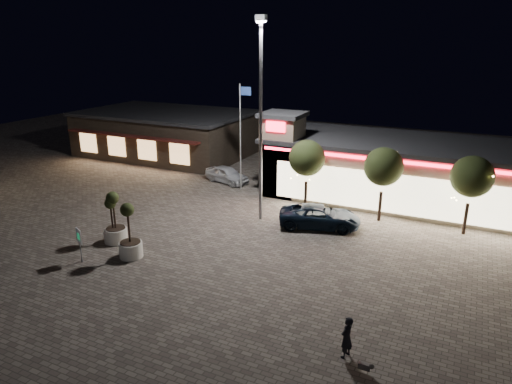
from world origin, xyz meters
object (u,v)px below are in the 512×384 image
at_px(pickup_truck, 320,216).
at_px(valet_sign, 79,239).
at_px(planter_mid, 116,227).
at_px(white_sedan, 227,174).
at_px(planter_left, 113,229).
at_px(pedestrian, 347,337).

height_order(pickup_truck, valet_sign, valet_sign).
bearing_deg(planter_mid, white_sedan, 89.33).
distance_m(planter_left, valet_sign, 2.71).
bearing_deg(planter_left, pedestrian, -15.65).
height_order(pedestrian, planter_mid, planter_mid).
distance_m(white_sedan, planter_mid, 12.79).
relative_size(pedestrian, valet_sign, 0.88).
distance_m(pickup_truck, pedestrian, 12.22).
relative_size(pickup_truck, valet_sign, 2.66).
xyz_separation_m(pickup_truck, pedestrian, (4.65, -11.30, 0.13)).
xyz_separation_m(pedestrian, valet_sign, (-14.40, 1.44, 0.48)).
relative_size(pedestrian, planter_mid, 0.54).
distance_m(planter_mid, valet_sign, 2.77).
relative_size(white_sedan, planter_left, 1.46).
bearing_deg(planter_mid, planter_left, -147.77).
distance_m(pickup_truck, planter_left, 12.30).
bearing_deg(pickup_truck, planter_mid, 110.25).
distance_m(pickup_truck, valet_sign, 13.88).
height_order(planter_mid, valet_sign, planter_mid).
height_order(pickup_truck, pedestrian, pedestrian).
xyz_separation_m(white_sedan, valet_sign, (-0.06, -15.52, 0.64)).
bearing_deg(valet_sign, pickup_truck, 45.35).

